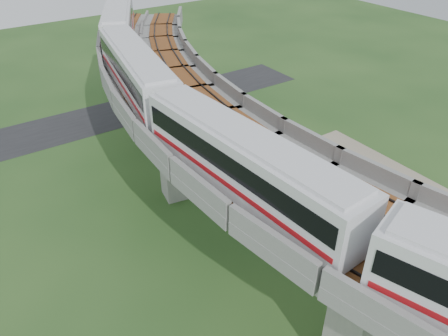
{
  "coord_description": "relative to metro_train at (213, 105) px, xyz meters",
  "views": [
    {
      "loc": [
        -13.94,
        -19.49,
        24.49
      ],
      "look_at": [
        0.82,
        2.17,
        7.5
      ],
      "focal_mm": 35.0,
      "sensor_mm": 36.0,
      "label": 1
    }
  ],
  "objects": [
    {
      "name": "asphalt_road",
      "position": [
        -0.41,
        27.18,
        -12.29
      ],
      "size": [
        60.0,
        8.0,
        0.03
      ],
      "primitive_type": "cube",
      "color": "#232326",
      "rests_on": "ground"
    },
    {
      "name": "metro_train",
      "position": [
        0.0,
        0.0,
        0.0
      ],
      "size": [
        11.94,
        61.26,
        3.64
      ],
      "color": "silver",
      "rests_on": "ground"
    },
    {
      "name": "tree_3",
      "position": [
        6.89,
        -7.34,
        -10.62
      ],
      "size": [
        2.35,
        2.35,
        2.69
      ],
      "color": "#382314",
      "rests_on": "ground"
    },
    {
      "name": "fence",
      "position": [
        9.34,
        -2.82,
        -11.56
      ],
      "size": [
        3.87,
        38.73,
        1.5
      ],
      "color": "#2D382D",
      "rests_on": "ground"
    },
    {
      "name": "car_white",
      "position": [
        11.65,
        -9.66,
        -11.66
      ],
      "size": [
        2.88,
        3.82,
        1.21
      ],
      "primitive_type": "imported",
      "rotation": [
        0.0,
        0.0,
        0.47
      ],
      "color": "silver",
      "rests_on": "dirt_lot"
    },
    {
      "name": "tree_2",
      "position": [
        6.81,
        -0.0,
        -10.46
      ],
      "size": [
        2.2,
        2.2,
        2.79
      ],
      "color": "#382314",
      "rests_on": "ground"
    },
    {
      "name": "car_red",
      "position": [
        16.58,
        -7.47,
        -11.64
      ],
      "size": [
        4.01,
        2.75,
        1.25
      ],
      "primitive_type": "imported",
      "rotation": [
        0.0,
        0.0,
        -1.15
      ],
      "color": "#9D270E",
      "rests_on": "dirt_lot"
    },
    {
      "name": "car_dark",
      "position": [
        16.67,
        4.64,
        -11.63
      ],
      "size": [
        4.41,
        1.85,
        1.27
      ],
      "primitive_type": "imported",
      "rotation": [
        0.0,
        0.0,
        1.55
      ],
      "color": "black",
      "rests_on": "dirt_lot"
    },
    {
      "name": "tree_0",
      "position": [
        11.2,
        19.0,
        -10.08
      ],
      "size": [
        2.69,
        2.69,
        3.38
      ],
      "color": "#382314",
      "rests_on": "ground"
    },
    {
      "name": "viaduct",
      "position": [
        3.43,
        -2.82,
        -3.26
      ],
      "size": [
        19.58,
        73.98,
        11.4
      ],
      "color": "#99968E",
      "rests_on": "ground"
    },
    {
      "name": "dirt_lot",
      "position": [
        13.59,
        -4.82,
        -12.29
      ],
      "size": [
        18.0,
        26.0,
        0.04
      ],
      "primitive_type": "cube",
      "color": "#7F735C",
      "rests_on": "ground"
    },
    {
      "name": "ground",
      "position": [
        -0.41,
        -2.82,
        -12.31
      ],
      "size": [
        160.0,
        160.0,
        0.0
      ],
      "primitive_type": "plane",
      "color": "#23471C",
      "rests_on": "ground"
    },
    {
      "name": "tree_1",
      "position": [
        8.15,
        12.0,
        -10.06
      ],
      "size": [
        2.75,
        2.75,
        3.42
      ],
      "color": "#382314",
      "rests_on": "ground"
    }
  ]
}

